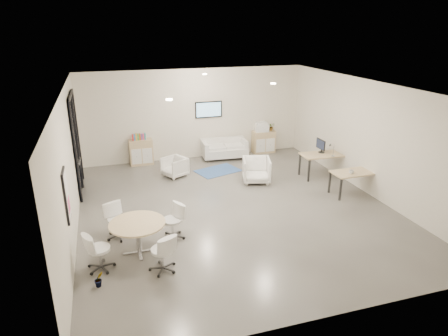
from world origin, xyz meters
TOP-DOWN VIEW (x-y plane):
  - room_shell at (0.00, 0.00)m, footprint 9.60×10.60m
  - glass_door at (-3.95, 2.51)m, footprint 0.09×1.90m
  - artwork at (-3.97, -1.60)m, footprint 0.05×0.54m
  - wall_tv at (0.50, 4.46)m, footprint 0.98×0.06m
  - ceiling_spots at (-0.20, 0.83)m, footprint 3.14×4.14m
  - sideboard_left at (-2.00, 4.27)m, footprint 0.79×0.41m
  - sideboard_right at (2.59, 4.27)m, footprint 0.84×0.41m
  - books at (-2.04, 4.27)m, footprint 0.46×0.14m
  - printer at (2.49, 4.27)m, footprint 0.54×0.47m
  - loveseat at (0.97, 4.09)m, footprint 1.66×0.91m
  - blue_rug at (0.36, 2.83)m, footprint 1.61×1.31m
  - armchair_left at (-1.11, 2.79)m, footprint 0.87×0.88m
  - armchair_right at (1.23, 1.55)m, footprint 1.00×0.96m
  - desk_rear at (3.46, 1.40)m, footprint 1.46×0.77m
  - desk_front at (3.56, -0.15)m, footprint 1.34×0.70m
  - monitor at (3.42, 1.55)m, footprint 0.20×0.50m
  - round_table at (-2.68, -1.51)m, footprint 1.19×1.19m
  - meeting_chairs at (-2.68, -1.51)m, footprint 2.38×2.38m
  - plant_cabinet at (2.87, 4.27)m, footprint 0.28×0.31m
  - plant_floor at (-3.53, -2.48)m, footprint 0.27×0.35m
  - cup at (3.36, -0.26)m, footprint 0.15×0.12m

SIDE VIEW (x-z plane):
  - blue_rug at x=0.36m, z-range 0.00..0.01m
  - plant_floor at x=-3.53m, z-range 0.00..0.14m
  - loveseat at x=0.97m, z-range 0.03..0.63m
  - armchair_left at x=-1.11m, z-range 0.00..0.69m
  - meeting_chairs at x=-2.68m, z-range 0.00..0.82m
  - sideboard_right at x=2.59m, z-range 0.00..0.84m
  - armchair_right at x=1.23m, z-range 0.00..0.84m
  - sideboard_left at x=-2.00m, z-range 0.00..0.89m
  - desk_front at x=3.56m, z-range 0.27..0.96m
  - round_table at x=-2.68m, z-range 0.28..1.00m
  - desk_rear at x=3.46m, z-range 0.30..1.05m
  - cup at x=3.36m, z-range 0.69..0.82m
  - plant_cabinet at x=2.87m, z-range 0.84..1.08m
  - monitor at x=3.42m, z-range 0.76..1.20m
  - books at x=-2.04m, z-range 0.89..1.11m
  - printer at x=2.49m, z-range 0.83..1.18m
  - glass_door at x=-3.95m, z-range 0.08..2.93m
  - artwork at x=-3.97m, z-range 1.03..2.07m
  - room_shell at x=0.00m, z-range -0.80..4.00m
  - wall_tv at x=0.50m, z-range 1.46..2.04m
  - ceiling_spots at x=-0.20m, z-range 3.17..3.20m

